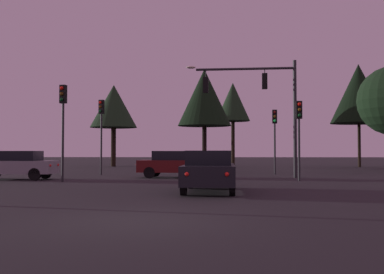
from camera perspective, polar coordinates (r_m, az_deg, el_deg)
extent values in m
plane|color=black|center=(34.17, -0.29, -4.36)|extent=(168.00, 168.00, 0.00)
cylinder|color=#232326|center=(25.96, 13.01, 2.28)|extent=(0.20, 0.20, 6.68)
cylinder|color=#232326|center=(26.12, 6.75, 8.63)|extent=(5.63, 0.46, 0.14)
ellipsoid|color=#F4EACC|center=(26.27, -0.14, 8.89)|extent=(0.56, 0.28, 0.16)
cylinder|color=#232326|center=(26.14, 9.25, 8.32)|extent=(0.05, 0.05, 0.28)
cube|color=black|center=(26.04, 9.26, 7.04)|extent=(0.31, 0.26, 0.90)
sphere|color=red|center=(26.22, 9.24, 7.60)|extent=(0.18, 0.18, 0.18)
sphere|color=#56380C|center=(26.18, 9.24, 7.00)|extent=(0.18, 0.18, 0.18)
sphere|color=#0C4219|center=(26.14, 9.24, 6.39)|extent=(0.18, 0.18, 0.18)
cylinder|color=#232326|center=(26.13, 1.76, 8.11)|extent=(0.05, 0.05, 0.45)
cube|color=black|center=(26.02, 1.76, 6.65)|extent=(0.31, 0.26, 0.90)
sphere|color=red|center=(26.21, 1.78, 7.21)|extent=(0.18, 0.18, 0.18)
sphere|color=#56380C|center=(26.16, 1.78, 6.61)|extent=(0.18, 0.18, 0.18)
sphere|color=#0C4219|center=(26.12, 1.78, 6.00)|extent=(0.18, 0.18, 0.18)
cylinder|color=#232326|center=(22.70, -16.17, -0.69)|extent=(0.12, 0.12, 3.85)
cube|color=black|center=(22.87, -16.11, 5.28)|extent=(0.35, 0.31, 0.90)
sphere|color=red|center=(22.78, -16.30, 6.01)|extent=(0.18, 0.18, 0.18)
sphere|color=#56380C|center=(22.75, -16.30, 5.31)|extent=(0.18, 0.18, 0.18)
sphere|color=#0C4219|center=(22.72, -16.31, 4.61)|extent=(0.18, 0.18, 0.18)
cylinder|color=#232326|center=(29.81, 10.52, -1.49)|extent=(0.12, 0.12, 3.34)
cube|color=black|center=(29.90, 10.50, 2.58)|extent=(0.30, 0.25, 0.90)
sphere|color=#4C0A0A|center=(29.79, 10.53, 3.14)|extent=(0.18, 0.18, 0.18)
sphere|color=#56380C|center=(29.76, 10.53, 2.60)|extent=(0.18, 0.18, 0.18)
sphere|color=#1EE04C|center=(29.74, 10.54, 2.06)|extent=(0.18, 0.18, 0.18)
cylinder|color=#232326|center=(23.28, 13.51, -1.59)|extent=(0.12, 0.12, 3.15)
cube|color=black|center=(23.38, 13.47, 3.38)|extent=(0.32, 0.27, 0.90)
sphere|color=red|center=(23.27, 13.56, 4.10)|extent=(0.18, 0.18, 0.18)
sphere|color=#56380C|center=(23.24, 13.56, 3.41)|extent=(0.18, 0.18, 0.18)
sphere|color=#0C4219|center=(23.22, 13.57, 2.73)|extent=(0.18, 0.18, 0.18)
cylinder|color=#232326|center=(29.05, -11.51, -0.92)|extent=(0.12, 0.12, 3.89)
cube|color=black|center=(29.19, -11.48, 3.78)|extent=(0.36, 0.33, 0.90)
sphere|color=red|center=(29.10, -11.63, 4.35)|extent=(0.18, 0.18, 0.18)
sphere|color=#56380C|center=(29.07, -11.63, 3.81)|extent=(0.18, 0.18, 0.18)
sphere|color=#0C4219|center=(29.05, -11.63, 3.26)|extent=(0.18, 0.18, 0.18)
cube|color=black|center=(16.56, 2.25, -4.73)|extent=(2.00, 4.46, 0.68)
cube|color=black|center=(16.39, 2.22, -2.66)|extent=(1.67, 2.43, 0.52)
cylinder|color=black|center=(18.07, -0.18, -5.57)|extent=(0.22, 0.65, 0.64)
cylinder|color=black|center=(18.01, 5.05, -5.57)|extent=(0.22, 0.65, 0.64)
cylinder|color=black|center=(15.19, -1.08, -6.27)|extent=(0.22, 0.65, 0.64)
cylinder|color=black|center=(15.12, 5.16, -6.28)|extent=(0.22, 0.65, 0.64)
sphere|color=red|center=(14.39, -0.67, -4.76)|extent=(0.14, 0.14, 0.14)
sphere|color=red|center=(14.33, 4.48, -4.77)|extent=(0.14, 0.14, 0.14)
cube|color=#4C0F0F|center=(25.48, -1.92, -3.73)|extent=(4.43, 2.14, 0.68)
cube|color=black|center=(25.49, -2.25, -2.38)|extent=(2.43, 1.76, 0.52)
cylinder|color=black|center=(26.17, 1.44, -4.42)|extent=(0.65, 0.24, 0.64)
cylinder|color=black|center=(24.50, 1.13, -4.60)|extent=(0.65, 0.24, 0.64)
cylinder|color=black|center=(26.55, -4.73, -4.38)|extent=(0.65, 0.24, 0.64)
cylinder|color=black|center=(24.91, -5.45, -4.54)|extent=(0.65, 0.24, 0.64)
sphere|color=red|center=(26.50, -6.38, -3.43)|extent=(0.14, 0.14, 0.14)
sphere|color=red|center=(25.23, -7.03, -3.50)|extent=(0.14, 0.14, 0.14)
cube|color=gray|center=(25.59, -21.73, -3.59)|extent=(4.28, 1.70, 0.68)
cube|color=black|center=(25.52, -21.41, -2.25)|extent=(2.31, 1.47, 0.52)
cylinder|color=black|center=(24.36, -19.43, -4.51)|extent=(0.64, 0.20, 0.64)
cylinder|color=black|center=(25.76, -18.18, -4.37)|extent=(0.64, 0.20, 0.64)
sphere|color=red|center=(24.22, -17.66, -3.50)|extent=(0.14, 0.14, 0.14)
sphere|color=red|center=(25.35, -16.73, -3.43)|extent=(0.14, 0.14, 0.14)
cylinder|color=black|center=(43.82, 5.25, -0.88)|extent=(0.35, 0.35, 4.47)
cone|color=black|center=(44.08, 5.24, 4.49)|extent=(3.36, 3.36, 3.78)
cylinder|color=black|center=(45.72, 20.57, -0.98)|extent=(0.28, 0.28, 4.21)
cone|color=black|center=(46.06, 20.50, 5.22)|extent=(5.38, 5.38, 5.73)
cylinder|color=black|center=(45.07, -9.99, -1.26)|extent=(0.48, 0.48, 3.88)
cone|color=black|center=(45.29, -9.96, 3.90)|extent=(4.67, 4.67, 4.27)
cylinder|color=black|center=(32.94, 1.60, -1.51)|extent=(0.33, 0.33, 3.38)
cone|color=black|center=(33.18, 1.59, 5.08)|extent=(3.97, 3.97, 4.23)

